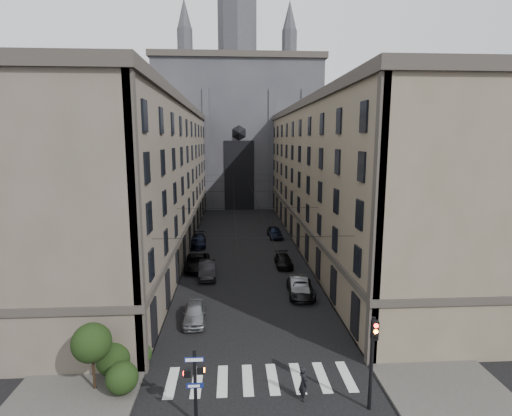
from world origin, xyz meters
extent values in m
cube|color=#383533|center=(-10.50, 36.00, 0.07)|extent=(7.00, 80.00, 0.15)
cube|color=#383533|center=(10.50, 36.00, 0.07)|extent=(7.00, 80.00, 0.15)
cube|color=beige|center=(0.00, 5.00, 0.01)|extent=(11.00, 3.20, 0.01)
cube|color=#514A3E|center=(-13.50, 36.00, 9.00)|extent=(13.00, 60.00, 18.00)
cube|color=#38332D|center=(-13.50, 36.00, 18.40)|extent=(13.60, 60.60, 0.90)
cube|color=#38332D|center=(-13.50, 36.00, 4.20)|extent=(13.40, 60.30, 0.50)
cube|color=brown|center=(13.50, 36.00, 9.00)|extent=(13.00, 60.00, 18.00)
cube|color=#38332D|center=(13.50, 36.00, 18.40)|extent=(13.60, 60.60, 0.90)
cube|color=#38332D|center=(13.50, 36.00, 4.20)|extent=(13.40, 60.30, 0.50)
cube|color=#2D2D33|center=(0.00, 75.00, 15.00)|extent=(34.00, 22.00, 30.00)
cube|color=#38332D|center=(0.00, 75.00, 30.50)|extent=(35.00, 23.00, 1.20)
cylinder|color=#2D2D33|center=(0.00, 75.00, 37.00)|extent=(8.40, 8.40, 14.00)
cone|color=#2D2D33|center=(-11.00, 72.00, 36.50)|extent=(3.20, 3.20, 13.00)
cone|color=#2D2D33|center=(11.00, 72.00, 36.50)|extent=(3.20, 3.20, 13.00)
cube|color=black|center=(0.00, 63.95, 7.00)|extent=(6.00, 0.30, 14.00)
cylinder|color=black|center=(-3.50, 1.50, 2.00)|extent=(0.18, 0.18, 4.00)
cube|color=orange|center=(-3.22, 1.50, 2.90)|extent=(0.34, 0.24, 0.38)
cube|color=#FF0C07|center=(-3.88, 1.60, 2.70)|extent=(0.34, 0.24, 0.38)
cube|color=navy|center=(-3.50, 1.37, 3.55)|extent=(0.95, 0.05, 0.24)
cube|color=navy|center=(-3.50, 1.37, 2.15)|extent=(0.85, 0.05, 0.27)
cylinder|color=black|center=(5.60, 2.00, 2.60)|extent=(0.20, 0.20, 5.20)
cube|color=black|center=(5.60, 1.78, 4.60)|extent=(0.34, 0.30, 1.00)
cylinder|color=#FF0C07|center=(5.60, 1.62, 4.92)|extent=(0.22, 0.05, 0.22)
cylinder|color=orange|center=(5.60, 1.62, 4.60)|extent=(0.22, 0.05, 0.22)
cylinder|color=black|center=(5.60, 1.62, 4.28)|extent=(0.22, 0.05, 0.22)
sphere|color=black|center=(-7.80, 4.00, 1.05)|extent=(1.80, 1.80, 1.80)
sphere|color=black|center=(-8.80, 5.80, 1.15)|extent=(2.00, 2.00, 2.00)
sphere|color=black|center=(-7.40, 6.80, 0.85)|extent=(1.40, 1.40, 1.40)
cylinder|color=black|center=(-9.50, 4.50, 1.35)|extent=(0.16, 0.16, 2.40)
sphere|color=black|center=(-9.50, 4.50, 2.95)|extent=(2.20, 2.20, 2.20)
cylinder|color=black|center=(0.00, 10.00, 7.50)|extent=(14.00, 0.03, 0.03)
cylinder|color=black|center=(0.00, 22.00, 7.50)|extent=(14.00, 0.03, 0.03)
cylinder|color=black|center=(0.00, 35.00, 7.50)|extent=(14.00, 0.03, 0.03)
cylinder|color=black|center=(0.00, 48.00, 7.50)|extent=(14.00, 0.03, 0.03)
cylinder|color=black|center=(0.00, 60.00, 7.50)|extent=(14.00, 0.03, 0.03)
cylinder|color=black|center=(-1.30, 36.00, 7.10)|extent=(0.03, 60.00, 0.03)
cylinder|color=black|center=(1.30, 36.00, 7.10)|extent=(0.03, 60.00, 0.03)
imported|color=gray|center=(-4.58, 12.95, 0.74)|extent=(1.90, 4.40, 1.48)
imported|color=black|center=(-4.20, 23.39, 0.81)|extent=(1.93, 4.99, 1.62)
imported|color=black|center=(-5.46, 26.03, 0.78)|extent=(2.70, 5.66, 1.56)
imported|color=black|center=(-6.16, 35.86, 0.75)|extent=(2.39, 5.28, 1.50)
imported|color=slate|center=(4.58, 18.26, 0.77)|extent=(2.03, 4.80, 1.54)
imported|color=black|center=(4.65, 17.72, 0.69)|extent=(2.54, 5.06, 1.38)
imported|color=black|center=(4.20, 26.42, 0.65)|extent=(1.81, 4.45, 1.29)
imported|color=black|center=(4.66, 39.91, 0.80)|extent=(2.13, 4.77, 1.59)
imported|color=black|center=(2.21, 3.00, 0.97)|extent=(0.65, 0.81, 1.94)
camera|label=1|loc=(-1.59, -16.72, 14.14)|focal=28.00mm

